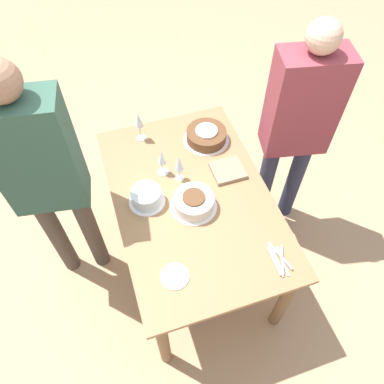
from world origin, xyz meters
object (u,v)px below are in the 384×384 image
object	(u,v)px
wine_glass_extra	(139,121)
person_watching	(44,173)
cake_front_chocolate	(206,135)
wine_glass_far	(162,158)
person_cutting	(298,121)
cake_center_white	(194,202)
cake_back_decorated	(146,197)
wine_glass_near	(179,164)

from	to	relation	value
wine_glass_extra	person_watching	distance (m)	0.69
cake_front_chocolate	wine_glass_far	xyz separation A→B (m)	(-0.18, 0.35, 0.09)
person_cutting	person_watching	xyz separation A→B (m)	(0.02, 1.50, 0.05)
cake_front_chocolate	wine_glass_far	size ratio (longest dim) A/B	1.54
cake_center_white	cake_back_decorated	size ratio (longest dim) A/B	1.28
person_watching	cake_front_chocolate	bearing A→B (deg)	20.84
cake_front_chocolate	person_cutting	world-z (taller)	person_cutting
cake_back_decorated	wine_glass_near	xyz separation A→B (m)	(0.11, -0.23, 0.09)
person_watching	wine_glass_extra	bearing A→B (deg)	40.55
wine_glass_far	person_cutting	bearing A→B (deg)	-93.12
person_cutting	cake_center_white	bearing A→B (deg)	30.82
wine_glass_near	wine_glass_extra	xyz separation A→B (m)	(0.41, 0.14, 0.02)
wine_glass_extra	cake_back_decorated	bearing A→B (deg)	170.28
person_watching	wine_glass_near	bearing A→B (deg)	4.97
person_cutting	wine_glass_near	bearing A→B (deg)	14.35
cake_center_white	wine_glass_extra	size ratio (longest dim) A/B	1.25
cake_center_white	cake_front_chocolate	bearing A→B (deg)	-27.15
cake_back_decorated	wine_glass_extra	distance (m)	0.54
person_cutting	wine_glass_extra	bearing A→B (deg)	-10.41
cake_center_white	cake_back_decorated	xyz separation A→B (m)	(0.12, 0.25, 0.00)
cake_center_white	person_cutting	bearing A→B (deg)	-71.12
wine_glass_extra	person_cutting	bearing A→B (deg)	-112.35
wine_glass_extra	person_cutting	size ratio (longest dim) A/B	0.13
cake_front_chocolate	wine_glass_far	distance (m)	0.40
cake_front_chocolate	cake_back_decorated	bearing A→B (deg)	126.48
cake_back_decorated	person_watching	bearing A→B (deg)	72.34
person_cutting	wine_glass_far	bearing A→B (deg)	8.82
cake_back_decorated	wine_glass_near	size ratio (longest dim) A/B	1.07
person_cutting	person_watching	size ratio (longest dim) A/B	0.95
cake_center_white	wine_glass_near	xyz separation A→B (m)	(0.23, 0.02, 0.09)
cake_center_white	person_watching	bearing A→B (deg)	69.60
wine_glass_near	cake_front_chocolate	bearing A→B (deg)	-45.61
cake_back_decorated	person_cutting	bearing A→B (deg)	-82.05
cake_front_chocolate	person_cutting	bearing A→B (deg)	-114.08
wine_glass_near	wine_glass_far	world-z (taller)	wine_glass_near
cake_back_decorated	wine_glass_far	xyz separation A→B (m)	(0.19, -0.15, 0.08)
person_watching	cake_back_decorated	bearing A→B (deg)	-8.78
cake_front_chocolate	wine_glass_far	world-z (taller)	wine_glass_far
wine_glass_far	cake_front_chocolate	bearing A→B (deg)	-62.66
wine_glass_near	wine_glass_extra	bearing A→B (deg)	19.28
cake_front_chocolate	person_watching	xyz separation A→B (m)	(-0.21, 0.99, 0.23)
cake_front_chocolate	cake_back_decorated	size ratio (longest dim) A/B	1.42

